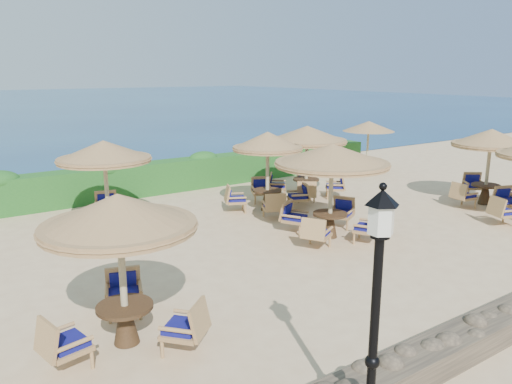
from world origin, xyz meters
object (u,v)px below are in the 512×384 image
object	(u,v)px
cafe_set_3	(105,163)
cafe_set_4	(268,161)
cafe_set_0	(120,241)
extra_parasol	(369,126)
cafe_set_5	(307,148)
cafe_set_1	(332,171)
cafe_set_6	(490,152)
lamp_post	(374,335)

from	to	relation	value
cafe_set_3	cafe_set_4	xyz separation A→B (m)	(5.09, -0.91, -0.31)
cafe_set_0	cafe_set_3	bearing A→B (deg)	74.16
extra_parasol	cafe_set_3	xyz separation A→B (m)	(-12.37, -1.51, -0.18)
cafe_set_0	cafe_set_3	distance (m)	6.68
extra_parasol	cafe_set_5	world-z (taller)	cafe_set_5
cafe_set_1	cafe_set_6	world-z (taller)	same
lamp_post	cafe_set_0	xyz separation A→B (m)	(-1.59, 4.07, 0.30)
extra_parasol	cafe_set_1	xyz separation A→B (m)	(-7.46, -5.69, -0.26)
cafe_set_0	cafe_set_1	size ratio (longest dim) A/B	0.86
cafe_set_1	cafe_set_3	size ratio (longest dim) A/B	1.10
cafe_set_1	cafe_set_6	xyz separation A→B (m)	(6.98, -0.39, -0.05)
cafe_set_1	cafe_set_3	bearing A→B (deg)	139.57
cafe_set_3	cafe_set_5	bearing A→B (deg)	-2.14
cafe_set_1	cafe_set_5	bearing A→B (deg)	58.48
extra_parasol	cafe_set_3	size ratio (longest dim) A/B	0.83
extra_parasol	cafe_set_5	xyz separation A→B (m)	(-5.07, -1.78, -0.32)
extra_parasol	cafe_set_4	bearing A→B (deg)	-161.63
lamp_post	cafe_set_5	distance (m)	12.70
cafe_set_0	cafe_set_4	xyz separation A→B (m)	(6.92, 5.51, -0.18)
lamp_post	cafe_set_5	bearing A→B (deg)	53.60
cafe_set_1	cafe_set_4	xyz separation A→B (m)	(0.18, 3.27, -0.23)
lamp_post	cafe_set_5	xyz separation A→B (m)	(7.53, 10.22, 0.30)
cafe_set_5	lamp_post	bearing A→B (deg)	-126.40
cafe_set_5	cafe_set_0	bearing A→B (deg)	-146.02
cafe_set_0	cafe_set_5	size ratio (longest dim) A/B	0.94
cafe_set_5	cafe_set_6	xyz separation A→B (m)	(4.58, -4.30, 0.01)
cafe_set_3	cafe_set_6	xyz separation A→B (m)	(11.89, -4.57, -0.13)
extra_parasol	cafe_set_3	world-z (taller)	cafe_set_3
cafe_set_3	lamp_post	bearing A→B (deg)	-91.25
extra_parasol	cafe_set_4	size ratio (longest dim) A/B	0.85
cafe_set_5	cafe_set_6	world-z (taller)	same
cafe_set_5	cafe_set_1	bearing A→B (deg)	-121.52
cafe_set_3	cafe_set_4	distance (m)	5.18
cafe_set_0	cafe_set_6	bearing A→B (deg)	7.71
cafe_set_5	cafe_set_6	size ratio (longest dim) A/B	1.06
cafe_set_3	cafe_set_5	world-z (taller)	same
cafe_set_4	cafe_set_5	world-z (taller)	same
extra_parasol	cafe_set_6	world-z (taller)	cafe_set_6
lamp_post	cafe_set_6	size ratio (longest dim) A/B	1.20
cafe_set_4	cafe_set_5	bearing A→B (deg)	16.08
cafe_set_1	cafe_set_4	world-z (taller)	same
cafe_set_4	cafe_set_3	bearing A→B (deg)	169.86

